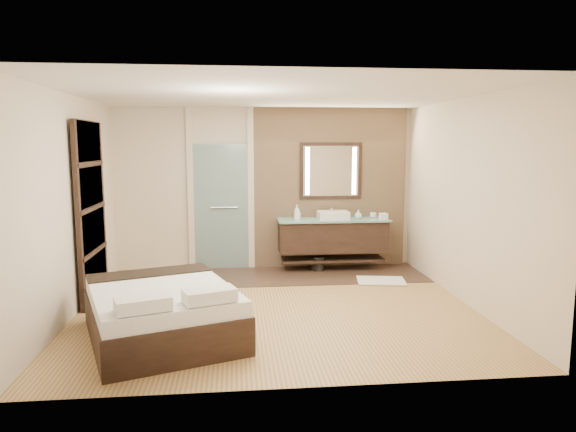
{
  "coord_description": "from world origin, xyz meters",
  "views": [
    {
      "loc": [
        -0.51,
        -6.41,
        2.09
      ],
      "look_at": [
        0.21,
        0.6,
        1.11
      ],
      "focal_mm": 32.0,
      "sensor_mm": 36.0,
      "label": 1
    }
  ],
  "objects": [
    {
      "name": "stone_wall",
      "position": [
        1.1,
        2.21,
        1.35
      ],
      "size": [
        2.6,
        0.08,
        2.7
      ],
      "primitive_type": "cube",
      "color": "tan",
      "rests_on": "floor"
    },
    {
      "name": "bed",
      "position": [
        -1.32,
        -0.94,
        0.29
      ],
      "size": [
        1.97,
        2.19,
        0.7
      ],
      "rotation": [
        0.0,
        0.0,
        0.34
      ],
      "color": "black",
      "rests_on": "floor"
    },
    {
      "name": "mirror_unit",
      "position": [
        1.1,
        2.16,
        1.65
      ],
      "size": [
        1.06,
        0.04,
        0.96
      ],
      "color": "black",
      "rests_on": "stone_wall"
    },
    {
      "name": "shoji_partition",
      "position": [
        -2.43,
        0.6,
        1.21
      ],
      "size": [
        0.06,
        1.2,
        2.4
      ],
      "color": "black",
      "rests_on": "floor"
    },
    {
      "name": "tile_strip",
      "position": [
        0.6,
        1.6,
        0.01
      ],
      "size": [
        3.8,
        1.3,
        0.01
      ],
      "primitive_type": "cube",
      "color": "#3D2B21",
      "rests_on": "floor"
    },
    {
      "name": "tissue_box",
      "position": [
        1.92,
        1.78,
        0.92
      ],
      "size": [
        0.13,
        0.13,
        0.1
      ],
      "primitive_type": "cube",
      "rotation": [
        0.0,
        0.0,
        0.08
      ],
      "color": "white",
      "rests_on": "vanity"
    },
    {
      "name": "cup",
      "position": [
        1.8,
        1.99,
        0.91
      ],
      "size": [
        0.12,
        0.12,
        0.09
      ],
      "primitive_type": "imported",
      "rotation": [
        0.0,
        0.0,
        -0.1
      ],
      "color": "white",
      "rests_on": "vanity"
    },
    {
      "name": "waste_bin",
      "position": [
        0.85,
        1.85,
        0.12
      ],
      "size": [
        0.23,
        0.23,
        0.24
      ],
      "primitive_type": "cylinder",
      "rotation": [
        0.0,
        0.0,
        0.23
      ],
      "color": "black",
      "rests_on": "floor"
    },
    {
      "name": "vanity",
      "position": [
        1.1,
        1.92,
        0.58
      ],
      "size": [
        1.85,
        0.55,
        0.88
      ],
      "color": "black",
      "rests_on": "stone_wall"
    },
    {
      "name": "soap_bottle_c",
      "position": [
        1.51,
        1.85,
        0.94
      ],
      "size": [
        0.16,
        0.16,
        0.15
      ],
      "primitive_type": "imported",
      "rotation": [
        0.0,
        0.0,
        0.37
      ],
      "color": "#ABD7D2",
      "rests_on": "vanity"
    },
    {
      "name": "soap_bottle_b",
      "position": [
        0.53,
        2.03,
        0.94
      ],
      "size": [
        0.09,
        0.09,
        0.15
      ],
      "primitive_type": "imported",
      "rotation": [
        0.0,
        0.0,
        0.36
      ],
      "color": "#B2B2B2",
      "rests_on": "vanity"
    },
    {
      "name": "soap_bottle_a",
      "position": [
        0.49,
        1.87,
        0.99
      ],
      "size": [
        0.12,
        0.12,
        0.25
      ],
      "primitive_type": "imported",
      "rotation": [
        0.0,
        0.0,
        0.31
      ],
      "color": "white",
      "rests_on": "vanity"
    },
    {
      "name": "bath_mat",
      "position": [
        1.7,
        1.07,
        0.02
      ],
      "size": [
        0.79,
        0.61,
        0.02
      ],
      "primitive_type": "cube",
      "rotation": [
        0.0,
        0.0,
        -0.16
      ],
      "color": "white",
      "rests_on": "floor"
    },
    {
      "name": "floor",
      "position": [
        0.0,
        0.0,
        0.0
      ],
      "size": [
        5.0,
        5.0,
        0.0
      ],
      "primitive_type": "plane",
      "color": "olive",
      "rests_on": "ground"
    },
    {
      "name": "frosted_door",
      "position": [
        -0.75,
        2.2,
        1.14
      ],
      "size": [
        1.1,
        0.12,
        2.7
      ],
      "color": "#AAD7D6",
      "rests_on": "floor"
    }
  ]
}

